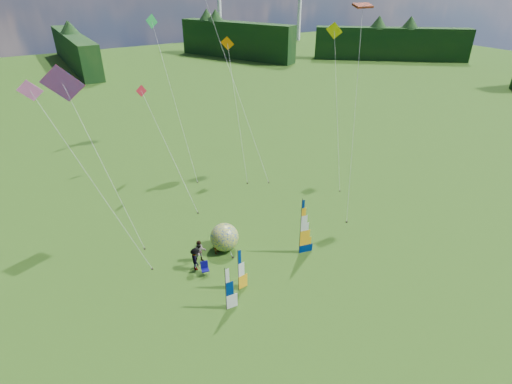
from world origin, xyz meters
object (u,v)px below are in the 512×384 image
kite_whale (235,78)px  bol_inflatable (224,237)px  spectator_b (200,252)px  spectator_a (217,244)px  side_banner_far (226,290)px  camp_chair (205,269)px  side_banner_left (238,271)px  spectator_c (196,259)px  spectator_d (219,235)px  feather_banner_main (301,228)px

kite_whale → bol_inflatable: bearing=-110.2°
spectator_b → spectator_a: bearing=26.6°
spectator_b → side_banner_far: bearing=-81.5°
camp_chair → side_banner_far: bearing=-81.7°
side_banner_left → kite_whale: 22.81m
spectator_b → spectator_c: size_ratio=1.02×
spectator_d → kite_whale: kite_whale is taller
side_banner_far → spectator_c: (-0.06, 4.80, -0.75)m
spectator_a → camp_chair: size_ratio=1.60×
side_banner_far → camp_chair: bearing=91.3°
spectator_c → spectator_d: (2.81, 1.83, 0.01)m
spectator_c → spectator_b: bearing=-40.1°
spectator_a → kite_whale: size_ratio=0.08×
side_banner_left → spectator_b: 4.39m
spectator_c → kite_whale: bearing=-32.4°
spectator_d → bol_inflatable: bearing=141.1°
spectator_b → camp_chair: (-0.32, -1.55, -0.43)m
camp_chair → feather_banner_main: bearing=0.7°
bol_inflatable → side_banner_far: bearing=-116.1°
side_banner_far → bol_inflatable: side_banner_far is taller
side_banner_left → spectator_d: side_banner_left is taller
side_banner_far → spectator_b: 5.52m
side_banner_left → side_banner_far: 1.99m
spectator_b → kite_whale: size_ratio=0.10×
feather_banner_main → spectator_a: feather_banner_main is taller
bol_inflatable → spectator_b: (-2.31, -0.47, -0.19)m
spectator_b → spectator_d: (2.16, 1.19, -0.01)m
spectator_d → feather_banner_main: bearing=178.4°
feather_banner_main → spectator_d: bearing=150.8°
spectator_c → kite_whale: (11.75, 15.21, 8.80)m
side_banner_left → bol_inflatable: 4.91m
side_banner_far → spectator_b: size_ratio=1.78×
side_banner_left → spectator_b: size_ratio=1.78×
side_banner_left → spectator_d: (1.17, 5.41, -0.74)m
bol_inflatable → spectator_c: bol_inflatable is taller
spectator_d → side_banner_left: bearing=117.2°
feather_banner_main → spectator_c: (-7.68, 2.41, -1.48)m
side_banner_far → camp_chair: 4.06m
side_banner_left → side_banner_far: size_ratio=1.00×
side_banner_left → spectator_a: bearing=77.9°
camp_chair → kite_whale: size_ratio=0.05×
spectator_a → spectator_c: (-2.19, -0.97, 0.10)m
bol_inflatable → spectator_b: bol_inflatable is taller
spectator_b → spectator_d: bearing=43.5°
feather_banner_main → side_banner_far: (-7.62, -2.38, -0.73)m
bol_inflatable → spectator_d: 0.76m
feather_banner_main → spectator_d: 6.62m
side_banner_far → camp_chair: (0.27, 3.88, -1.16)m
side_banner_far → kite_whale: size_ratio=0.17×
spectator_d → spectator_c: bearing=72.5°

